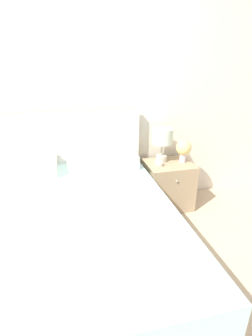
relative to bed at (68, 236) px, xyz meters
name	(u,v)px	position (x,y,z in m)	size (l,w,h in m)	color
ground_plane	(67,207)	(0.00, 0.96, -0.31)	(12.00, 12.00, 0.00)	#CCB28E
wall_back	(55,92)	(0.00, 1.03, 0.99)	(8.00, 0.06, 2.60)	silver
bed	(68,236)	(0.00, 0.00, 0.00)	(1.70, 2.06, 1.12)	beige
nightstand	(168,185)	(1.16, 0.73, -0.04)	(0.51, 0.45, 0.54)	tan
table_lamp	(162,139)	(1.09, 0.80, 0.49)	(0.23, 0.23, 0.38)	beige
flower_vase	(184,149)	(1.31, 0.72, 0.39)	(0.17, 0.17, 0.26)	silver
alarm_clock	(158,164)	(1.00, 0.68, 0.26)	(0.08, 0.06, 0.06)	beige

